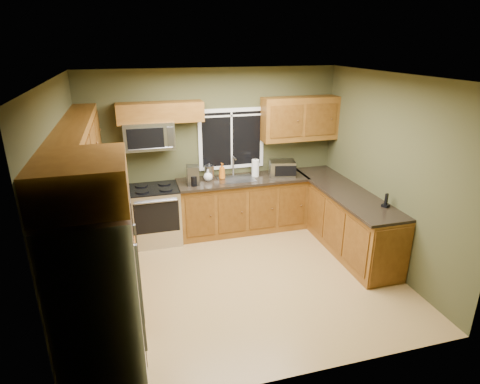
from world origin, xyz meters
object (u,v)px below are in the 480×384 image
kettle (209,172)px  paper_towel_roll (255,168)px  soap_bottle_c (208,175)px  soap_bottle_b (255,168)px  soap_bottle_a (222,171)px  refrigerator (99,298)px  toaster_oven (282,168)px  coffee_maker (193,176)px  range (156,214)px  cordless_phone (386,203)px  microwave (149,135)px

kettle → paper_towel_roll: 0.78m
paper_towel_roll → soap_bottle_c: size_ratio=1.70×
kettle → soap_bottle_b: 0.83m
soap_bottle_a → soap_bottle_c: 0.24m
refrigerator → toaster_oven: size_ratio=3.76×
coffee_maker → soap_bottle_b: 1.16m
range → kettle: size_ratio=3.29×
range → soap_bottle_a: size_ratio=3.48×
refrigerator → soap_bottle_c: refrigerator is taller
coffee_maker → soap_bottle_a: 0.53m
toaster_oven → soap_bottle_a: soap_bottle_a is taller
refrigerator → coffee_maker: 3.02m
coffee_maker → cordless_phone: 2.91m
kettle → soap_bottle_c: kettle is taller
microwave → kettle: microwave is taller
coffee_maker → soap_bottle_b: size_ratio=1.51×
refrigerator → range: bearing=76.0°
toaster_oven → soap_bottle_c: (-1.26, 0.09, -0.04)m
paper_towel_roll → soap_bottle_b: bearing=71.9°
range → coffee_maker: (0.62, -0.05, 0.61)m
microwave → toaster_oven: size_ratio=1.59×
toaster_oven → paper_towel_roll: 0.45m
refrigerator → soap_bottle_b: (2.44, 3.00, 0.14)m
toaster_oven → soap_bottle_a: size_ratio=1.78×
microwave → soap_bottle_c: microwave is taller
coffee_maker → range: bearing=175.4°
range → paper_towel_roll: bearing=2.6°
soap_bottle_c → cordless_phone: (2.14, -1.75, -0.04)m
cordless_phone → refrigerator: bearing=-163.6°
coffee_maker → kettle: size_ratio=1.07×
toaster_oven → coffee_maker: coffee_maker is taller
refrigerator → soap_bottle_c: bearing=61.0°
kettle → soap_bottle_b: kettle is taller
coffee_maker → kettle: 0.35m
microwave → soap_bottle_b: 1.88m
soap_bottle_a → refrigerator: bearing=-122.4°
soap_bottle_a → soap_bottle_c: (-0.24, -0.02, -0.04)m
toaster_oven → cordless_phone: bearing=-61.9°
microwave → coffee_maker: size_ratio=2.50×
refrigerator → microwave: microwave is taller
microwave → toaster_oven: microwave is taller
refrigerator → toaster_oven: (2.83, 2.75, 0.17)m
refrigerator → soap_bottle_b: refrigerator is taller
kettle → soap_bottle_a: bearing=-11.9°
range → paper_towel_roll: size_ratio=2.95×
paper_towel_roll → soap_bottle_b: 0.17m
refrigerator → paper_towel_roll: bearing=50.0°
range → soap_bottle_b: 1.86m
range → coffee_maker: 0.88m
microwave → soap_bottle_a: (1.13, -0.04, -0.65)m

